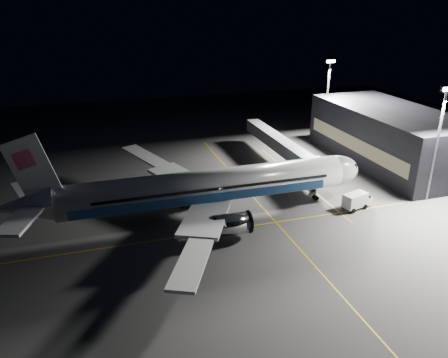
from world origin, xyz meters
TOP-DOWN VIEW (x-y plane):
  - ground at (0.00, 0.00)m, footprint 200.00×200.00m
  - guide_line_main at (10.00, 0.00)m, footprint 0.25×80.00m
  - guide_line_cross at (0.00, -6.00)m, footprint 70.00×0.25m
  - guide_line_side at (22.00, 10.00)m, footprint 0.25×40.00m
  - airliner at (-1.08, 0.00)m, footprint 61.48×54.22m
  - terminal at (45.98, 14.00)m, footprint 18.12×40.00m
  - jet_bridge at (22.00, 18.06)m, footprint 3.60×34.40m
  - floodlight_mast_north at (40.00, 31.99)m, footprint 2.40×0.68m
  - floodlight_mast_south at (40.00, -6.01)m, footprint 2.40×0.67m
  - service_truck at (25.71, -5.24)m, footprint 6.00×3.69m
  - baggage_tug at (2.06, 11.41)m, footprint 2.48×2.14m
  - safety_cone_a at (0.70, 9.75)m, footprint 0.38×0.38m
  - safety_cone_b at (-1.36, 10.94)m, footprint 0.45×0.45m
  - safety_cone_c at (3.39, 14.00)m, footprint 0.45×0.45m

SIDE VIEW (x-z plane):
  - ground at x=0.00m, z-range 0.00..0.00m
  - guide_line_main at x=10.00m, z-range 0.00..0.01m
  - guide_line_cross at x=0.00m, z-range 0.00..0.01m
  - guide_line_side at x=22.00m, z-range 0.00..0.01m
  - safety_cone_a at x=0.70m, z-range 0.00..0.58m
  - safety_cone_b at x=-1.36m, z-range 0.00..0.67m
  - safety_cone_c at x=3.39m, z-range 0.00..0.68m
  - baggage_tug at x=2.06m, z-range -0.06..1.51m
  - service_truck at x=25.71m, z-range 0.10..2.97m
  - jet_bridge at x=22.00m, z-range 1.43..7.73m
  - airliner at x=-1.08m, z-range -3.16..13.48m
  - terminal at x=45.98m, z-range 0.00..12.00m
  - floodlight_mast_north at x=40.00m, z-range 2.02..22.72m
  - floodlight_mast_south at x=40.00m, z-range 2.02..22.72m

